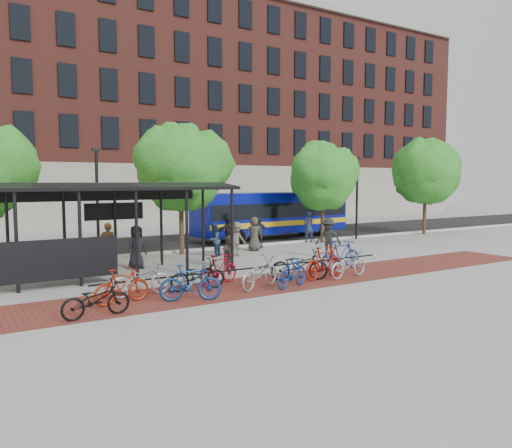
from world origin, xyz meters
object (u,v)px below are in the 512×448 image
lamp_post_right (357,195)px  pedestrian_2 (214,240)px  tree_b (182,164)px  bike_6 (260,273)px  lamp_post_left (97,201)px  pedestrian_9 (329,238)px  pedestrian_3 (236,239)px  bike_11 (341,255)px  bus_shelter (95,198)px  bike_9 (324,263)px  bike_0 (96,300)px  bike_10 (348,264)px  bike_4 (198,275)px  bike_3 (190,283)px  pedestrian_0 (137,247)px  tree_d (426,169)px  pedestrian_5 (229,231)px  bike_8 (299,265)px  bike_7 (292,273)px  pedestrian_7 (309,226)px  pedestrian_8 (232,245)px  bike_2 (141,280)px  pedestrian_1 (108,244)px  bus (273,212)px  pedestrian_6 (254,234)px  bike_5 (219,270)px  tree_c (324,174)px

lamp_post_right → pedestrian_2: size_ratio=3.15×
tree_b → bike_6: (-1.01, -8.77, -3.92)m
lamp_post_left → pedestrian_2: 5.68m
lamp_post_left → pedestrian_9: bearing=-28.4°
pedestrian_3 → bike_11: bearing=-75.0°
bus_shelter → bike_9: 8.93m
bike_0 → bike_6: bearing=-86.8°
pedestrian_2 → lamp_post_left: bearing=-57.7°
bike_9 → bike_10: size_ratio=1.05×
bike_4 → pedestrian_2: 7.39m
bike_3 → pedestrian_0: size_ratio=1.04×
tree_d → pedestrian_5: bearing=178.3°
pedestrian_9 → bike_10: bearing=-70.8°
bike_6 → bike_8: bike_8 is taller
bike_7 → pedestrian_7: (8.26, 9.71, 0.44)m
lamp_post_left → pedestrian_8: lamp_post_left is taller
lamp_post_right → bike_2: lamp_post_right is taller
pedestrian_0 → pedestrian_1: 1.52m
bus → bike_8: size_ratio=5.07×
pedestrian_2 → pedestrian_6: size_ratio=0.91×
bike_4 → bike_11: 6.77m
bike_6 → pedestrian_3: size_ratio=1.24×
pedestrian_3 → pedestrian_6: size_ratio=0.93×
tree_b → bike_7: 10.07m
lamp_post_right → pedestrian_2: lamp_post_right is taller
bike_7 → pedestrian_8: pedestrian_8 is taller
pedestrian_9 → bike_3: bearing=-104.1°
bike_6 → pedestrian_8: size_ratio=1.08×
bike_0 → pedestrian_0: (3.35, 6.65, 0.42)m
pedestrian_7 → pedestrian_9: 6.06m
bike_10 → bike_3: bearing=83.0°
bike_5 → bus_shelter: bearing=21.6°
tree_c → bike_10: size_ratio=3.02×
bike_7 → pedestrian_1: size_ratio=0.92×
bike_8 → bike_9: size_ratio=1.05×
bike_9 → bike_10: bike_9 is taller
bike_11 → pedestrian_9: 3.01m
tree_d → bike_3: bearing=-157.1°
pedestrian_2 → pedestrian_5: size_ratio=0.83×
lamp_post_right → bike_7: bearing=-141.4°
pedestrian_9 → bus_shelter: bearing=-135.2°
bike_9 → bike_11: (1.94, 1.27, -0.01)m
bike_3 → lamp_post_left: bearing=24.1°
tree_c → bike_6: 13.75m
bike_5 → pedestrian_2: (2.86, 5.95, 0.26)m
pedestrian_2 → pedestrian_8: bearing=38.9°
bike_7 → pedestrian_1: pedestrian_1 is taller
pedestrian_7 → bike_11: bearing=66.7°
lamp_post_left → pedestrian_3: lamp_post_left is taller
bike_4 → pedestrian_3: bearing=-38.0°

